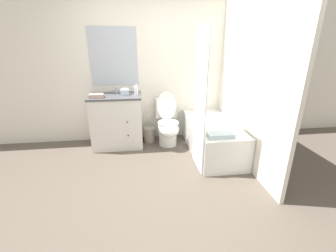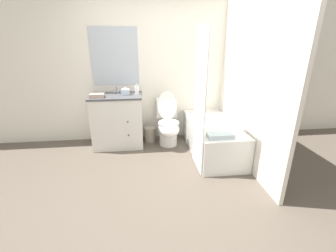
{
  "view_description": "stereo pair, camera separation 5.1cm",
  "coord_description": "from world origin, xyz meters",
  "px_view_note": "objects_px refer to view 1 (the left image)",
  "views": [
    {
      "loc": [
        -0.35,
        -2.35,
        1.68
      ],
      "look_at": [
        0.06,
        0.73,
        0.53
      ],
      "focal_mm": 24.0,
      "sensor_mm": 36.0,
      "label": 1
    },
    {
      "loc": [
        -0.3,
        -2.36,
        1.68
      ],
      "look_at": [
        0.06,
        0.73,
        0.53
      ],
      "focal_mm": 24.0,
      "sensor_mm": 36.0,
      "label": 2
    }
  ],
  "objects_px": {
    "toilet": "(168,124)",
    "wastebasket": "(149,135)",
    "bathtub": "(212,137)",
    "sink_faucet": "(116,91)",
    "soap_dispenser": "(136,90)",
    "hand_towel_folded": "(96,96)",
    "tissue_box": "(125,92)",
    "vanity_cabinet": "(117,120)",
    "bath_towel_folded": "(221,135)"
  },
  "relations": [
    {
      "from": "hand_towel_folded",
      "to": "sink_faucet",
      "type": "bearing_deg",
      "value": 51.53
    },
    {
      "from": "toilet",
      "to": "hand_towel_folded",
      "type": "height_order",
      "value": "hand_towel_folded"
    },
    {
      "from": "vanity_cabinet",
      "to": "bathtub",
      "type": "height_order",
      "value": "vanity_cabinet"
    },
    {
      "from": "toilet",
      "to": "hand_towel_folded",
      "type": "distance_m",
      "value": 1.26
    },
    {
      "from": "bathtub",
      "to": "tissue_box",
      "type": "xyz_separation_m",
      "value": [
        -1.37,
        0.46,
        0.68
      ]
    },
    {
      "from": "toilet",
      "to": "bath_towel_folded",
      "type": "bearing_deg",
      "value": -58.72
    },
    {
      "from": "tissue_box",
      "to": "bath_towel_folded",
      "type": "distance_m",
      "value": 1.7
    },
    {
      "from": "sink_faucet",
      "to": "bath_towel_folded",
      "type": "height_order",
      "value": "sink_faucet"
    },
    {
      "from": "toilet",
      "to": "bath_towel_folded",
      "type": "relative_size",
      "value": 2.6
    },
    {
      "from": "sink_faucet",
      "to": "tissue_box",
      "type": "relative_size",
      "value": 1.11
    },
    {
      "from": "vanity_cabinet",
      "to": "toilet",
      "type": "relative_size",
      "value": 0.98
    },
    {
      "from": "soap_dispenser",
      "to": "bath_towel_folded",
      "type": "distance_m",
      "value": 1.58
    },
    {
      "from": "toilet",
      "to": "tissue_box",
      "type": "xyz_separation_m",
      "value": [
        -0.69,
        0.07,
        0.57
      ]
    },
    {
      "from": "sink_faucet",
      "to": "bath_towel_folded",
      "type": "bearing_deg",
      "value": -40.94
    },
    {
      "from": "bathtub",
      "to": "bath_towel_folded",
      "type": "height_order",
      "value": "bath_towel_folded"
    },
    {
      "from": "bathtub",
      "to": "wastebasket",
      "type": "xyz_separation_m",
      "value": [
        -0.99,
        0.53,
        -0.12
      ]
    },
    {
      "from": "bath_towel_folded",
      "to": "soap_dispenser",
      "type": "bearing_deg",
      "value": 135.98
    },
    {
      "from": "toilet",
      "to": "bath_towel_folded",
      "type": "xyz_separation_m",
      "value": [
        0.59,
        -0.97,
        0.17
      ]
    },
    {
      "from": "hand_towel_folded",
      "to": "toilet",
      "type": "bearing_deg",
      "value": 3.19
    },
    {
      "from": "toilet",
      "to": "wastebasket",
      "type": "bearing_deg",
      "value": 154.52
    },
    {
      "from": "wastebasket",
      "to": "bathtub",
      "type": "bearing_deg",
      "value": -28.36
    },
    {
      "from": "wastebasket",
      "to": "hand_towel_folded",
      "type": "relative_size",
      "value": 1.2
    },
    {
      "from": "toilet",
      "to": "tissue_box",
      "type": "distance_m",
      "value": 0.9
    },
    {
      "from": "toilet",
      "to": "bathtub",
      "type": "relative_size",
      "value": 0.61
    },
    {
      "from": "tissue_box",
      "to": "hand_towel_folded",
      "type": "xyz_separation_m",
      "value": [
        -0.43,
        -0.13,
        -0.02
      ]
    },
    {
      "from": "sink_faucet",
      "to": "toilet",
      "type": "xyz_separation_m",
      "value": [
        0.85,
        -0.28,
        -0.56
      ]
    },
    {
      "from": "tissue_box",
      "to": "hand_towel_folded",
      "type": "relative_size",
      "value": 0.6
    },
    {
      "from": "tissue_box",
      "to": "toilet",
      "type": "bearing_deg",
      "value": -5.94
    },
    {
      "from": "sink_faucet",
      "to": "wastebasket",
      "type": "xyz_separation_m",
      "value": [
        0.54,
        -0.13,
        -0.79
      ]
    },
    {
      "from": "sink_faucet",
      "to": "soap_dispenser",
      "type": "bearing_deg",
      "value": -28.87
    },
    {
      "from": "wastebasket",
      "to": "tissue_box",
      "type": "bearing_deg",
      "value": -168.61
    },
    {
      "from": "bathtub",
      "to": "bath_towel_folded",
      "type": "relative_size",
      "value": 4.26
    },
    {
      "from": "toilet",
      "to": "bathtub",
      "type": "xyz_separation_m",
      "value": [
        0.67,
        -0.38,
        -0.11
      ]
    },
    {
      "from": "bath_towel_folded",
      "to": "hand_towel_folded",
      "type": "bearing_deg",
      "value": 152.14
    },
    {
      "from": "wastebasket",
      "to": "tissue_box",
      "type": "height_order",
      "value": "tissue_box"
    },
    {
      "from": "vanity_cabinet",
      "to": "toilet",
      "type": "bearing_deg",
      "value": -4.97
    },
    {
      "from": "vanity_cabinet",
      "to": "sink_faucet",
      "type": "distance_m",
      "value": 0.51
    },
    {
      "from": "bathtub",
      "to": "wastebasket",
      "type": "bearing_deg",
      "value": 151.64
    },
    {
      "from": "sink_faucet",
      "to": "hand_towel_folded",
      "type": "distance_m",
      "value": 0.44
    },
    {
      "from": "tissue_box",
      "to": "soap_dispenser",
      "type": "bearing_deg",
      "value": 5.89
    },
    {
      "from": "sink_faucet",
      "to": "tissue_box",
      "type": "height_order",
      "value": "sink_faucet"
    },
    {
      "from": "bath_towel_folded",
      "to": "tissue_box",
      "type": "bearing_deg",
      "value": 140.95
    },
    {
      "from": "vanity_cabinet",
      "to": "bath_towel_folded",
      "type": "distance_m",
      "value": 1.78
    },
    {
      "from": "bathtub",
      "to": "tissue_box",
      "type": "bearing_deg",
      "value": 161.57
    },
    {
      "from": "vanity_cabinet",
      "to": "toilet",
      "type": "height_order",
      "value": "toilet"
    },
    {
      "from": "sink_faucet",
      "to": "soap_dispenser",
      "type": "height_order",
      "value": "soap_dispenser"
    },
    {
      "from": "vanity_cabinet",
      "to": "toilet",
      "type": "xyz_separation_m",
      "value": [
        0.85,
        -0.07,
        -0.09
      ]
    },
    {
      "from": "bathtub",
      "to": "hand_towel_folded",
      "type": "xyz_separation_m",
      "value": [
        -1.8,
        0.32,
        0.66
      ]
    },
    {
      "from": "wastebasket",
      "to": "bath_towel_folded",
      "type": "relative_size",
      "value": 0.74
    },
    {
      "from": "vanity_cabinet",
      "to": "tissue_box",
      "type": "bearing_deg",
      "value": -0.7
    }
  ]
}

